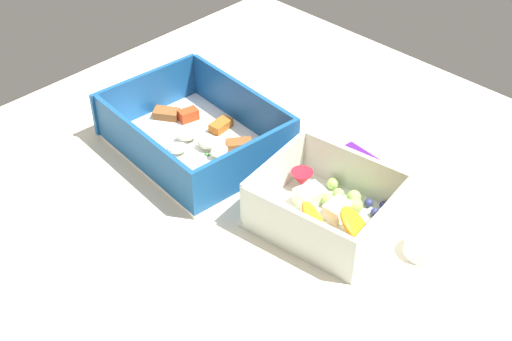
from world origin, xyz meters
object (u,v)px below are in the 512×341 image
at_px(candy_bar, 364,161).
at_px(paper_cup_liner, 423,247).
at_px(fruit_bowl, 326,208).
at_px(pasta_container, 196,136).

xyz_separation_m(candy_bar, paper_cup_liner, (0.14, -0.08, 0.00)).
xyz_separation_m(fruit_bowl, candy_bar, (-0.03, 0.12, -0.02)).
relative_size(pasta_container, fruit_bowl, 1.38).
relative_size(fruit_bowl, paper_cup_liner, 3.95).
distance_m(fruit_bowl, paper_cup_liner, 0.12).
distance_m(candy_bar, paper_cup_liner, 0.16).
bearing_deg(paper_cup_liner, fruit_bowl, -161.40).
bearing_deg(fruit_bowl, pasta_container, -177.04).
height_order(pasta_container, paper_cup_liner, pasta_container).
height_order(candy_bar, paper_cup_liner, paper_cup_liner).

